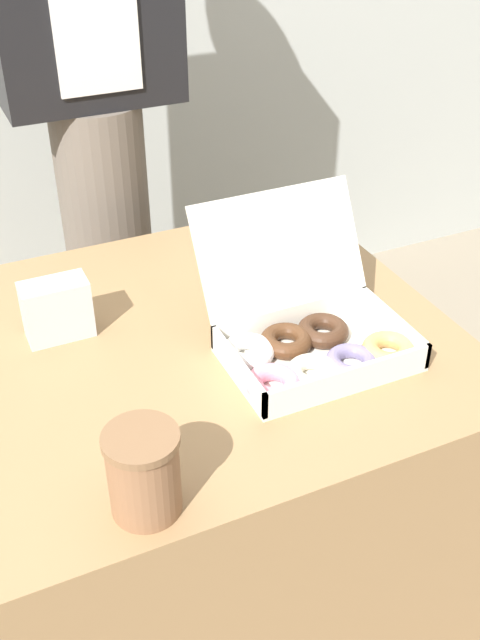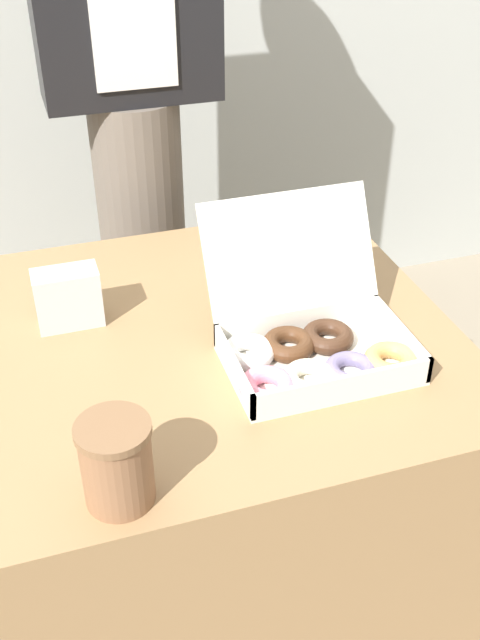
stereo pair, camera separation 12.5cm
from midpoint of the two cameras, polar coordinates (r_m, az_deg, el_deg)
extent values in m
plane|color=gray|center=(1.86, -6.58, -19.83)|extent=(14.00, 14.00, 0.00)
cube|color=#99754C|center=(1.59, -7.42, -12.35)|extent=(1.05, 0.84, 0.71)
cube|color=white|center=(1.31, 3.23, -3.07)|extent=(0.32, 0.21, 0.01)
cube|color=white|center=(1.24, -3.06, -3.88)|extent=(0.01, 0.21, 0.05)
cube|color=white|center=(1.36, 9.03, -0.48)|extent=(0.01, 0.21, 0.05)
cube|color=white|center=(1.22, 5.46, -4.67)|extent=(0.32, 0.01, 0.05)
cube|color=white|center=(1.37, 1.31, 0.18)|extent=(0.32, 0.01, 0.05)
cube|color=white|center=(1.35, 0.34, 5.47)|extent=(0.32, 0.11, 0.19)
torus|color=pink|center=(1.22, -0.38, -5.00)|extent=(0.12, 0.12, 0.03)
torus|color=white|center=(1.29, -2.16, -2.51)|extent=(0.13, 0.13, 0.03)
torus|color=silver|center=(1.25, 2.75, -4.13)|extent=(0.13, 0.13, 0.03)
torus|color=#4C2D19|center=(1.32, 0.84, -1.70)|extent=(0.13, 0.13, 0.03)
torus|color=slate|center=(1.28, 5.74, -3.27)|extent=(0.10, 0.10, 0.03)
torus|color=#422819|center=(1.35, 3.72, -0.91)|extent=(0.11, 0.11, 0.03)
torus|color=tan|center=(1.31, 8.59, -2.34)|extent=(0.13, 0.13, 0.03)
cylinder|color=#8C6042|center=(1.04, -10.84, -11.73)|extent=(0.10, 0.10, 0.12)
cylinder|color=brown|center=(0.99, -11.25, -9.05)|extent=(0.10, 0.10, 0.01)
cube|color=silver|center=(1.39, -16.31, 0.68)|extent=(0.12, 0.06, 0.11)
cylinder|color=#665B51|center=(2.04, -11.40, 3.18)|extent=(0.22, 0.22, 0.94)
cube|color=silver|center=(1.69, -13.39, 22.60)|extent=(0.18, 0.01, 0.38)
camera|label=1|loc=(0.06, -92.86, -1.96)|focal=42.00mm
camera|label=2|loc=(0.06, 87.14, 1.96)|focal=42.00mm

